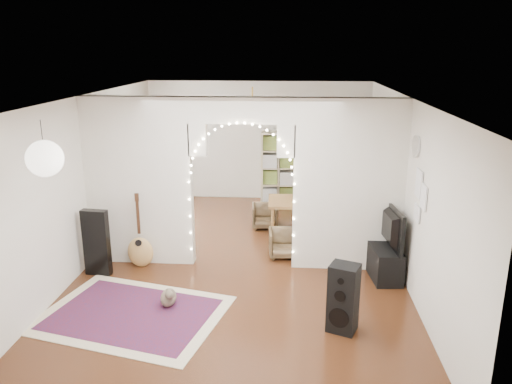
# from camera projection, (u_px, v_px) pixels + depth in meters

# --- Properties ---
(floor) EXTENTS (7.50, 7.50, 0.00)m
(floor) POSITION_uv_depth(u_px,v_px,m) (243.00, 263.00, 8.19)
(floor) COLOR black
(floor) RESTS_ON ground
(ceiling) EXTENTS (5.00, 7.50, 0.02)m
(ceiling) POSITION_uv_depth(u_px,v_px,m) (241.00, 97.00, 7.44)
(ceiling) COLOR white
(ceiling) RESTS_ON wall_back
(wall_back) EXTENTS (5.00, 0.02, 2.70)m
(wall_back) POSITION_uv_depth(u_px,v_px,m) (259.00, 141.00, 11.41)
(wall_back) COLOR silver
(wall_back) RESTS_ON floor
(wall_front) EXTENTS (5.00, 0.02, 2.70)m
(wall_front) POSITION_uv_depth(u_px,v_px,m) (197.00, 300.00, 4.22)
(wall_front) COLOR silver
(wall_front) RESTS_ON floor
(wall_left) EXTENTS (0.02, 7.50, 2.70)m
(wall_left) POSITION_uv_depth(u_px,v_px,m) (87.00, 181.00, 7.99)
(wall_left) COLOR silver
(wall_left) RESTS_ON floor
(wall_right) EXTENTS (0.02, 7.50, 2.70)m
(wall_right) POSITION_uv_depth(u_px,v_px,m) (404.00, 187.00, 7.63)
(wall_right) COLOR silver
(wall_right) RESTS_ON floor
(divider_wall) EXTENTS (5.00, 0.20, 2.70)m
(divider_wall) POSITION_uv_depth(u_px,v_px,m) (242.00, 179.00, 7.79)
(divider_wall) COLOR silver
(divider_wall) RESTS_ON floor
(fairy_lights) EXTENTS (1.64, 0.04, 1.60)m
(fairy_lights) POSITION_uv_depth(u_px,v_px,m) (241.00, 174.00, 7.63)
(fairy_lights) COLOR #FFEABF
(fairy_lights) RESTS_ON divider_wall
(window) EXTENTS (0.04, 1.20, 1.40)m
(window) POSITION_uv_depth(u_px,v_px,m) (125.00, 150.00, 9.67)
(window) COLOR white
(window) RESTS_ON wall_left
(wall_clock) EXTENTS (0.03, 0.31, 0.31)m
(wall_clock) POSITION_uv_depth(u_px,v_px,m) (417.00, 146.00, 6.85)
(wall_clock) COLOR white
(wall_clock) RESTS_ON wall_right
(picture_frames) EXTENTS (0.02, 0.50, 0.70)m
(picture_frames) POSITION_uv_depth(u_px,v_px,m) (420.00, 196.00, 6.64)
(picture_frames) COLOR white
(picture_frames) RESTS_ON wall_right
(paper_lantern) EXTENTS (0.40, 0.40, 0.40)m
(paper_lantern) POSITION_uv_depth(u_px,v_px,m) (45.00, 159.00, 5.40)
(paper_lantern) COLOR white
(paper_lantern) RESTS_ON ceiling
(ceiling_fan) EXTENTS (1.10, 1.10, 0.30)m
(ceiling_fan) POSITION_uv_depth(u_px,v_px,m) (252.00, 103.00, 9.44)
(ceiling_fan) COLOR gold
(ceiling_fan) RESTS_ON ceiling
(area_rug) EXTENTS (2.67, 2.24, 0.02)m
(area_rug) POSITION_uv_depth(u_px,v_px,m) (132.00, 314.00, 6.61)
(area_rug) COLOR maroon
(area_rug) RESTS_ON floor
(guitar_case) EXTENTS (0.41, 0.18, 1.05)m
(guitar_case) POSITION_uv_depth(u_px,v_px,m) (97.00, 243.00, 7.66)
(guitar_case) COLOR black
(guitar_case) RESTS_ON floor
(acoustic_guitar) EXTENTS (0.44, 0.23, 1.05)m
(acoustic_guitar) POSITION_uv_depth(u_px,v_px,m) (140.00, 240.00, 7.94)
(acoustic_guitar) COLOR tan
(acoustic_guitar) RESTS_ON floor
(tabby_cat) EXTENTS (0.32, 0.48, 0.32)m
(tabby_cat) POSITION_uv_depth(u_px,v_px,m) (169.00, 297.00, 6.80)
(tabby_cat) COLOR brown
(tabby_cat) RESTS_ON floor
(floor_speaker) EXTENTS (0.43, 0.40, 0.88)m
(floor_speaker) POSITION_uv_depth(u_px,v_px,m) (343.00, 298.00, 6.13)
(floor_speaker) COLOR black
(floor_speaker) RESTS_ON floor
(media_console) EXTENTS (0.50, 1.04, 0.50)m
(media_console) POSITION_uv_depth(u_px,v_px,m) (382.00, 259.00, 7.72)
(media_console) COLOR black
(media_console) RESTS_ON floor
(tv) EXTENTS (0.25, 1.08, 0.62)m
(tv) POSITION_uv_depth(u_px,v_px,m) (385.00, 225.00, 7.57)
(tv) COLOR black
(tv) RESTS_ON media_console
(bookcase) EXTENTS (1.58, 0.44, 1.61)m
(bookcase) POSITION_uv_depth(u_px,v_px,m) (296.00, 168.00, 11.26)
(bookcase) COLOR beige
(bookcase) RESTS_ON floor
(dining_table) EXTENTS (1.23, 0.84, 0.76)m
(dining_table) POSITION_uv_depth(u_px,v_px,m) (302.00, 204.00, 9.02)
(dining_table) COLOR brown
(dining_table) RESTS_ON floor
(flower_vase) EXTENTS (0.19, 0.19, 0.19)m
(flower_vase) POSITION_uv_depth(u_px,v_px,m) (302.00, 195.00, 8.98)
(flower_vase) COLOR silver
(flower_vase) RESTS_ON dining_table
(dining_chair_left) EXTENTS (0.54, 0.55, 0.47)m
(dining_chair_left) POSITION_uv_depth(u_px,v_px,m) (265.00, 216.00, 9.77)
(dining_chair_left) COLOR brown
(dining_chair_left) RESTS_ON floor
(dining_chair_right) EXTENTS (0.54, 0.55, 0.47)m
(dining_chair_right) POSITION_uv_depth(u_px,v_px,m) (284.00, 243.00, 8.41)
(dining_chair_right) COLOR brown
(dining_chair_right) RESTS_ON floor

